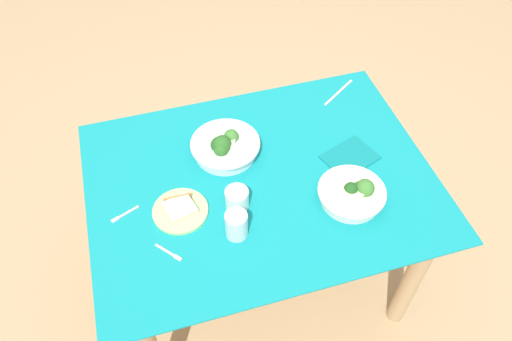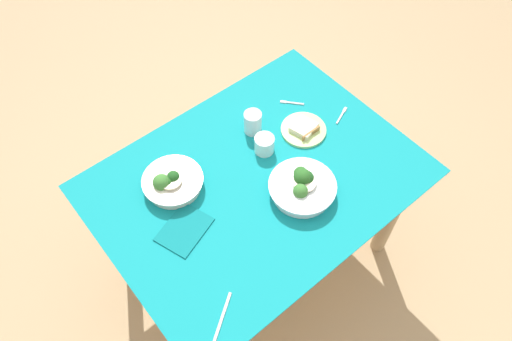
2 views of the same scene
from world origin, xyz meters
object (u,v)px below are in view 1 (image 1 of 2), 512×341
water_glass_side (237,199)px  table_knife_left (339,92)px  broccoli_bowl_far (353,194)px  bread_side_plate (180,210)px  napkin_folded_upper (350,157)px  fork_by_near_bowl (170,253)px  water_glass_center (236,225)px  broccoli_bowl_near (225,147)px  fork_by_far_bowl (124,215)px

water_glass_side → table_knife_left: bearing=-141.6°
broccoli_bowl_far → water_glass_side: broccoli_bowl_far is taller
bread_side_plate → napkin_folded_upper: size_ratio=1.02×
bread_side_plate → fork_by_near_bowl: bread_side_plate is taller
water_glass_side → water_glass_center: bearing=74.4°
water_glass_side → table_knife_left: 0.72m
broccoli_bowl_far → napkin_folded_upper: (-0.07, -0.18, -0.03)m
water_glass_center → fork_by_near_bowl: size_ratio=1.17×
broccoli_bowl_far → water_glass_side: (0.39, -0.09, 0.01)m
broccoli_bowl_near → bread_side_plate: 0.31m
broccoli_bowl_far → fork_by_far_bowl: broccoli_bowl_far is taller
water_glass_side → napkin_folded_upper: water_glass_side is taller
table_knife_left → bread_side_plate: bearing=174.8°
broccoli_bowl_far → fork_by_far_bowl: (0.77, -0.16, -0.03)m
fork_by_near_bowl → table_knife_left: bearing=83.7°
water_glass_side → fork_by_far_bowl: 0.39m
fork_by_far_bowl → fork_by_near_bowl: size_ratio=1.17×
broccoli_bowl_near → napkin_folded_upper: (-0.44, 0.15, -0.03)m
water_glass_side → fork_by_near_bowl: (0.26, 0.12, -0.04)m
water_glass_center → broccoli_bowl_near: bearing=-98.0°
broccoli_bowl_near → water_glass_center: bearing=82.0°
water_glass_center → fork_by_far_bowl: 0.40m
broccoli_bowl_near → bread_side_plate: broccoli_bowl_near is taller
water_glass_center → napkin_folded_upper: 0.53m
water_glass_center → table_knife_left: (-0.59, -0.56, -0.05)m
water_glass_center → napkin_folded_upper: bearing=-157.5°
bread_side_plate → water_glass_center: (-0.16, 0.14, 0.04)m
napkin_folded_upper → table_knife_left: bearing=-106.0°
broccoli_bowl_near → water_glass_center: (0.05, 0.36, 0.01)m
water_glass_center → fork_by_far_bowl: water_glass_center is taller
broccoli_bowl_far → bread_side_plate: 0.59m
water_glass_center → napkin_folded_upper: (-0.49, -0.20, -0.05)m
fork_by_far_bowl → napkin_folded_upper: 0.84m
broccoli_bowl_near → fork_by_far_bowl: size_ratio=2.57×
table_knife_left → napkin_folded_upper: napkin_folded_upper is taller
broccoli_bowl_far → water_glass_side: 0.40m
napkin_folded_upper → fork_by_far_bowl: bearing=1.7°
bread_side_plate → water_glass_side: (-0.19, 0.03, 0.03)m
broccoli_bowl_near → napkin_folded_upper: size_ratio=1.38×
fork_by_near_bowl → water_glass_center: bearing=52.2°
table_knife_left → napkin_folded_upper: size_ratio=1.09×
bread_side_plate → fork_by_far_bowl: (0.19, -0.04, -0.01)m
broccoli_bowl_far → water_glass_center: 0.42m
water_glass_center → fork_by_near_bowl: water_glass_center is taller
fork_by_far_bowl → table_knife_left: same height
broccoli_bowl_far → fork_by_near_bowl: bearing=3.1°
water_glass_center → fork_by_far_bowl: bearing=-27.2°
bread_side_plate → water_glass_center: 0.22m
broccoli_bowl_far → broccoli_bowl_near: bearing=-42.1°
bread_side_plate → table_knife_left: bread_side_plate is taller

